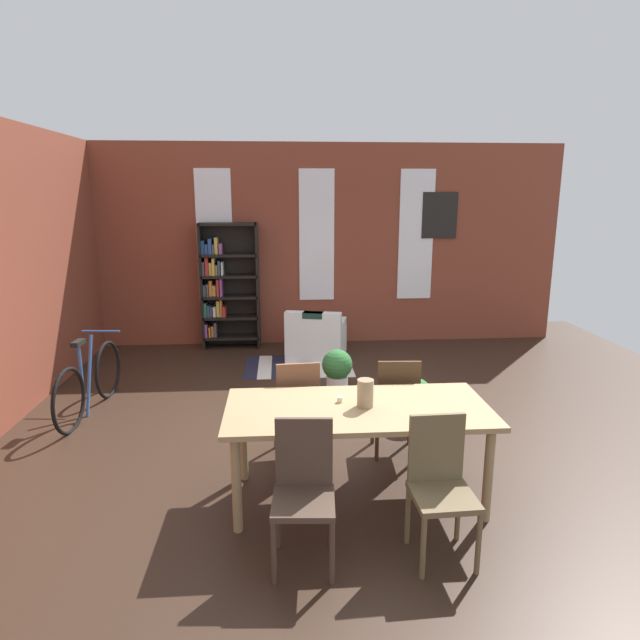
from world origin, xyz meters
TOP-DOWN VIEW (x-y plane):
  - ground_plane at (0.00, 0.00)m, footprint 9.65×9.65m
  - back_wall_brick at (0.00, 3.77)m, footprint 7.79×0.12m
  - window_pane_0 at (-1.58, 3.70)m, footprint 0.55×0.02m
  - window_pane_1 at (0.00, 3.70)m, footprint 0.55×0.02m
  - window_pane_2 at (1.58, 3.70)m, footprint 0.55×0.02m
  - dining_table at (0.00, -1.01)m, footprint 2.03×0.94m
  - vase_on_table at (0.06, -1.01)m, footprint 0.13×0.13m
  - tealight_candle_0 at (0.05, -1.04)m, footprint 0.04×0.04m
  - tealight_candle_1 at (-0.13, -0.91)m, footprint 0.04×0.04m
  - dining_chair_far_left at (-0.45, -0.31)m, footprint 0.43×0.43m
  - dining_chair_near_right at (0.46, -1.71)m, footprint 0.42×0.42m
  - dining_chair_near_left at (-0.45, -1.71)m, footprint 0.43×0.43m
  - dining_chair_far_right at (0.46, -0.31)m, footprint 0.42×0.42m
  - bookshelf_tall at (-1.43, 3.52)m, footprint 0.89×0.31m
  - armchair_white at (-0.07, 2.81)m, footprint 0.96×0.96m
  - bicycle_second at (-2.70, 0.95)m, footprint 0.44×1.69m
  - potted_plant_by_shelf at (0.82, 0.40)m, footprint 0.35×0.35m
  - potted_plant_corner at (0.11, 1.53)m, footprint 0.38×0.38m
  - striped_rug at (-0.35, 2.43)m, footprint 1.50×1.05m
  - framed_picture at (1.95, 3.69)m, footprint 0.56×0.03m

SIDE VIEW (x-z plane):
  - ground_plane at x=0.00m, z-range 0.00..0.00m
  - striped_rug at x=-0.35m, z-range 0.00..0.01m
  - potted_plant_by_shelf at x=0.82m, z-range 0.01..0.50m
  - potted_plant_corner at x=0.11m, z-range 0.02..0.51m
  - armchair_white at x=-0.07m, z-range -0.10..0.65m
  - bicycle_second at x=-2.70m, z-range -0.10..0.79m
  - dining_chair_far_left at x=-0.45m, z-range 0.04..0.99m
  - dining_chair_near_right at x=0.46m, z-range 0.04..0.99m
  - dining_chair_near_left at x=-0.45m, z-range 0.04..0.99m
  - dining_chair_far_right at x=0.46m, z-range 0.04..0.99m
  - dining_table at x=0.00m, z-range 0.31..1.09m
  - tealight_candle_0 at x=0.05m, z-range 0.78..0.81m
  - tealight_candle_1 at x=-0.13m, z-range 0.78..0.82m
  - vase_on_table at x=0.06m, z-range 0.78..1.00m
  - bookshelf_tall at x=-1.43m, z-range 0.02..1.96m
  - back_wall_brick at x=0.00m, z-range 0.00..3.14m
  - window_pane_0 at x=-1.58m, z-range 0.71..2.75m
  - window_pane_1 at x=0.00m, z-range 0.71..2.75m
  - window_pane_2 at x=1.58m, z-range 0.71..2.75m
  - framed_picture at x=1.95m, z-range 1.68..2.40m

